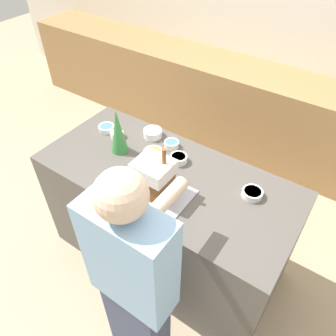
{
  "coord_description": "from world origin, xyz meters",
  "views": [
    {
      "loc": [
        0.87,
        -1.23,
        2.33
      ],
      "look_at": [
        0.02,
        0.0,
        0.96
      ],
      "focal_mm": 35.0,
      "sensor_mm": 36.0,
      "label": 1
    }
  ],
  "objects_px": {
    "person": "(134,287)",
    "candy_bowl_far_right": "(106,128)",
    "candy_bowl_behind_tray": "(153,133)",
    "decorative_tree": "(118,131)",
    "gingerbread_house": "(154,176)",
    "candy_bowl_near_tray_right": "(252,193)",
    "candy_bowl_far_left": "(117,135)",
    "baking_tray": "(155,191)",
    "candy_bowl_front_corner": "(153,154)",
    "candy_bowl_beside_tree": "(179,159)",
    "candy_bowl_near_tray_left": "(171,144)"
  },
  "relations": [
    {
      "from": "decorative_tree",
      "to": "candy_bowl_beside_tree",
      "type": "xyz_separation_m",
      "value": [
        0.4,
        0.13,
        -0.13
      ]
    },
    {
      "from": "gingerbread_house",
      "to": "candy_bowl_near_tray_right",
      "type": "relative_size",
      "value": 2.62
    },
    {
      "from": "gingerbread_house",
      "to": "baking_tray",
      "type": "bearing_deg",
      "value": -149.7
    },
    {
      "from": "decorative_tree",
      "to": "candy_bowl_far_right",
      "type": "height_order",
      "value": "decorative_tree"
    },
    {
      "from": "person",
      "to": "candy_bowl_far_right",
      "type": "bearing_deg",
      "value": 138.49
    },
    {
      "from": "candy_bowl_front_corner",
      "to": "candy_bowl_far_right",
      "type": "bearing_deg",
      "value": 173.7
    },
    {
      "from": "candy_bowl_front_corner",
      "to": "candy_bowl_near_tray_right",
      "type": "bearing_deg",
      "value": 4.25
    },
    {
      "from": "decorative_tree",
      "to": "person",
      "type": "relative_size",
      "value": 0.2
    },
    {
      "from": "gingerbread_house",
      "to": "candy_bowl_beside_tree",
      "type": "relative_size",
      "value": 2.84
    },
    {
      "from": "candy_bowl_behind_tray",
      "to": "candy_bowl_far_right",
      "type": "relative_size",
      "value": 1.14
    },
    {
      "from": "candy_bowl_near_tray_left",
      "to": "decorative_tree",
      "type": "bearing_deg",
      "value": -139.74
    },
    {
      "from": "gingerbread_house",
      "to": "person",
      "type": "height_order",
      "value": "person"
    },
    {
      "from": "decorative_tree",
      "to": "candy_bowl_front_corner",
      "type": "distance_m",
      "value": 0.27
    },
    {
      "from": "candy_bowl_far_right",
      "to": "candy_bowl_far_left",
      "type": "distance_m",
      "value": 0.12
    },
    {
      "from": "decorative_tree",
      "to": "person",
      "type": "bearing_deg",
      "value": -45.45
    },
    {
      "from": "decorative_tree",
      "to": "candy_bowl_far_left",
      "type": "distance_m",
      "value": 0.21
    },
    {
      "from": "baking_tray",
      "to": "candy_bowl_near_tray_right",
      "type": "bearing_deg",
      "value": 31.54
    },
    {
      "from": "candy_bowl_beside_tree",
      "to": "person",
      "type": "distance_m",
      "value": 0.87
    },
    {
      "from": "decorative_tree",
      "to": "candy_bowl_near_tray_left",
      "type": "bearing_deg",
      "value": 40.26
    },
    {
      "from": "candy_bowl_front_corner",
      "to": "candy_bowl_near_tray_left",
      "type": "xyz_separation_m",
      "value": [
        0.04,
        0.16,
        -0.0
      ]
    },
    {
      "from": "candy_bowl_near_tray_right",
      "to": "candy_bowl_far_left",
      "type": "distance_m",
      "value": 1.04
    },
    {
      "from": "gingerbread_house",
      "to": "candy_bowl_front_corner",
      "type": "distance_m",
      "value": 0.33
    },
    {
      "from": "candy_bowl_front_corner",
      "to": "person",
      "type": "distance_m",
      "value": 0.89
    },
    {
      "from": "baking_tray",
      "to": "candy_bowl_front_corner",
      "type": "xyz_separation_m",
      "value": [
        -0.2,
        0.25,
        0.03
      ]
    },
    {
      "from": "candy_bowl_near_tray_right",
      "to": "candy_bowl_beside_tree",
      "type": "distance_m",
      "value": 0.52
    },
    {
      "from": "candy_bowl_near_tray_right",
      "to": "candy_bowl_front_corner",
      "type": "height_order",
      "value": "candy_bowl_front_corner"
    },
    {
      "from": "baking_tray",
      "to": "candy_bowl_far_left",
      "type": "bearing_deg",
      "value": 152.53
    },
    {
      "from": "candy_bowl_far_right",
      "to": "candy_bowl_front_corner",
      "type": "relative_size",
      "value": 0.89
    },
    {
      "from": "candy_bowl_near_tray_right",
      "to": "candy_bowl_far_right",
      "type": "bearing_deg",
      "value": 179.96
    },
    {
      "from": "candy_bowl_near_tray_right",
      "to": "candy_bowl_behind_tray",
      "type": "bearing_deg",
      "value": 170.71
    },
    {
      "from": "gingerbread_house",
      "to": "candy_bowl_near_tray_left",
      "type": "xyz_separation_m",
      "value": [
        -0.16,
        0.41,
        -0.1
      ]
    },
    {
      "from": "candy_bowl_beside_tree",
      "to": "person",
      "type": "relative_size",
      "value": 0.07
    },
    {
      "from": "candy_bowl_far_left",
      "to": "person",
      "type": "xyz_separation_m",
      "value": [
        0.8,
        -0.79,
        -0.11
      ]
    },
    {
      "from": "gingerbread_house",
      "to": "candy_bowl_behind_tray",
      "type": "xyz_separation_m",
      "value": [
        -0.34,
        0.44,
        -0.1
      ]
    },
    {
      "from": "candy_bowl_beside_tree",
      "to": "baking_tray",
      "type": "bearing_deg",
      "value": -84.08
    },
    {
      "from": "decorative_tree",
      "to": "candy_bowl_behind_tray",
      "type": "xyz_separation_m",
      "value": [
        0.09,
        0.26,
        -0.13
      ]
    },
    {
      "from": "baking_tray",
      "to": "gingerbread_house",
      "type": "xyz_separation_m",
      "value": [
        0.0,
        0.0,
        0.12
      ]
    },
    {
      "from": "candy_bowl_behind_tray",
      "to": "candy_bowl_near_tray_right",
      "type": "height_order",
      "value": "candy_bowl_behind_tray"
    },
    {
      "from": "candy_bowl_near_tray_left",
      "to": "person",
      "type": "xyz_separation_m",
      "value": [
        0.41,
        -0.92,
        -0.11
      ]
    },
    {
      "from": "decorative_tree",
      "to": "person",
      "type": "distance_m",
      "value": 1.0
    },
    {
      "from": "baking_tray",
      "to": "person",
      "type": "relative_size",
      "value": 0.28
    },
    {
      "from": "candy_bowl_front_corner",
      "to": "candy_bowl_far_left",
      "type": "bearing_deg",
      "value": 174.79
    },
    {
      "from": "candy_bowl_near_tray_left",
      "to": "person",
      "type": "distance_m",
      "value": 1.01
    },
    {
      "from": "candy_bowl_far_right",
      "to": "candy_bowl_beside_tree",
      "type": "xyz_separation_m",
      "value": [
        0.63,
        0.01,
        0.01
      ]
    },
    {
      "from": "gingerbread_house",
      "to": "candy_bowl_far_left",
      "type": "bearing_deg",
      "value": 152.56
    },
    {
      "from": "candy_bowl_front_corner",
      "to": "person",
      "type": "relative_size",
      "value": 0.08
    },
    {
      "from": "gingerbread_house",
      "to": "candy_bowl_near_tray_left",
      "type": "height_order",
      "value": "gingerbread_house"
    },
    {
      "from": "candy_bowl_far_right",
      "to": "candy_bowl_front_corner",
      "type": "bearing_deg",
      "value": -6.3
    },
    {
      "from": "candy_bowl_far_right",
      "to": "candy_bowl_near_tray_left",
      "type": "relative_size",
      "value": 1.15
    },
    {
      "from": "gingerbread_house",
      "to": "candy_bowl_beside_tree",
      "type": "xyz_separation_m",
      "value": [
        -0.03,
        0.31,
        -0.1
      ]
    }
  ]
}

